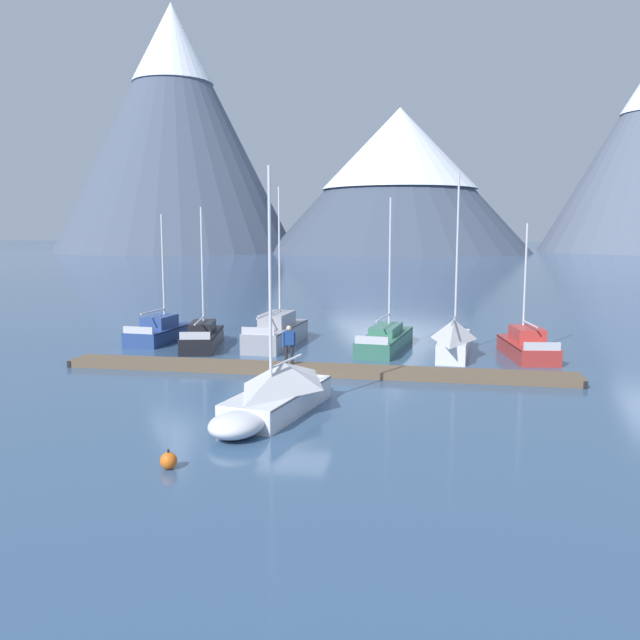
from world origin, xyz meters
TOP-DOWN VIEW (x-y plane):
  - ground_plane at (0.00, 0.00)m, footprint 700.00×700.00m
  - mountain_west_summit at (-65.44, 159.81)m, footprint 67.34×67.34m
  - mountain_central_massif at (-2.83, 162.94)m, footprint 71.54×71.54m
  - dock at (0.00, 4.00)m, footprint 21.78×2.40m
  - sailboat_nearest_berth at (-9.49, 11.14)m, footprint 2.32×6.02m
  - sailboat_second_berth at (-6.71, 9.64)m, footprint 2.60×6.20m
  - sailboat_mid_dock_port at (-2.97, 10.87)m, footprint 2.31×7.36m
  - sailboat_mid_dock_starboard at (-0.15, -2.43)m, footprint 3.10×6.72m
  - sailboat_far_berth at (2.77, 10.61)m, footprint 2.70×7.58m
  - sailboat_outer_slip at (6.09, 9.42)m, footprint 2.01×7.28m
  - sailboat_end_of_dock at (9.41, 9.56)m, footprint 2.41×6.22m
  - person_on_dock at (-1.04, 4.11)m, footprint 0.54×0.37m
  - mooring_buoy_inner_mooring at (-1.70, -7.86)m, footprint 0.43×0.43m

SIDE VIEW (x-z plane):
  - ground_plane at x=0.00m, z-range 0.00..0.00m
  - dock at x=0.00m, z-range -0.01..0.29m
  - mooring_buoy_inner_mooring at x=-1.70m, z-range -0.04..0.48m
  - sailboat_far_berth at x=2.77m, z-range -3.31..4.32m
  - sailboat_nearest_berth at x=-9.49m, z-range -2.90..3.96m
  - sailboat_end_of_dock at x=9.41m, z-range -2.63..3.69m
  - sailboat_second_berth at x=-6.71m, z-range -3.05..4.13m
  - sailboat_mid_dock_port at x=-2.97m, z-range -3.44..4.79m
  - sailboat_mid_dock_starboard at x=-0.15m, z-range -3.24..4.74m
  - sailboat_outer_slip at x=6.09m, z-range -3.53..5.22m
  - person_on_dock at x=-1.04m, z-range 0.42..2.11m
  - mountain_central_massif at x=-2.83m, z-range 1.38..40.18m
  - mountain_west_summit at x=-65.44m, z-range 0.77..68.50m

